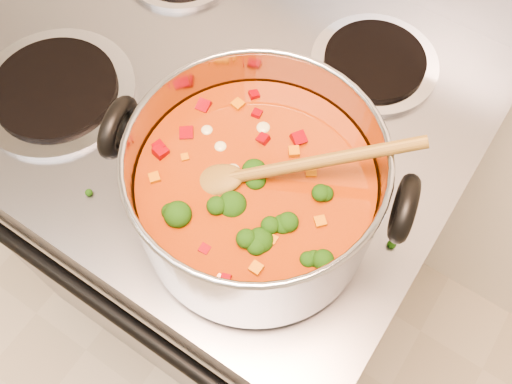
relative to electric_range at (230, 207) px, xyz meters
The scene contains 4 objects.
electric_range is the anchor object (origin of this frame).
stockpot 0.60m from the electric_range, 43.03° to the right, with size 0.35×0.29×0.17m.
wooden_spoon 0.64m from the electric_range, 40.14° to the right, with size 0.22×0.17×0.09m.
cooktop_crumbs 0.50m from the electric_range, 38.09° to the right, with size 0.18×0.33×0.01m.
Camera 1 is at (0.38, 0.74, 1.61)m, focal length 40.00 mm.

